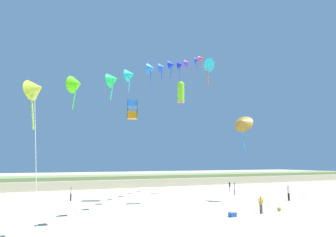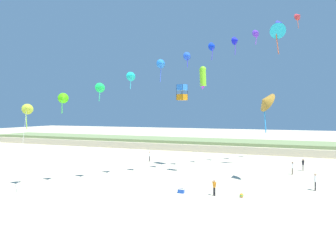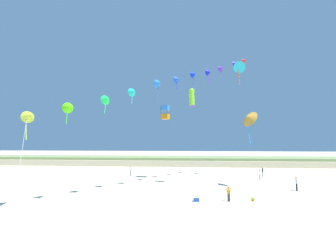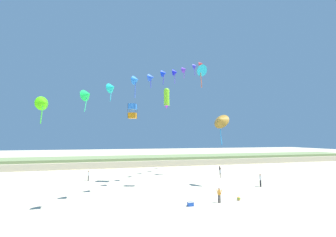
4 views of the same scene
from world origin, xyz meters
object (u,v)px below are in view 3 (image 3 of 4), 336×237
at_px(large_kite_high_solo, 165,112).
at_px(person_mid_center, 229,192).
at_px(large_kite_low_lead, 239,67).
at_px(large_kite_outer_drift, 248,118).
at_px(beach_ball, 253,199).
at_px(large_kite_mid_trail, 192,97).
at_px(person_far_right, 296,182).
at_px(person_near_left, 263,171).
at_px(beach_cooler, 196,199).
at_px(person_far_left, 131,170).
at_px(person_near_right, 260,174).

bearing_deg(large_kite_high_solo, person_mid_center, -59.96).
relative_size(large_kite_low_lead, large_kite_outer_drift, 0.93).
distance_m(person_mid_center, beach_ball, 2.53).
height_order(large_kite_low_lead, beach_ball, large_kite_low_lead).
distance_m(person_mid_center, large_kite_mid_trail, 14.33).
distance_m(person_far_right, large_kite_high_solo, 20.29).
xyz_separation_m(person_near_left, large_kite_outer_drift, (-4.30, -8.75, 7.96)).
bearing_deg(large_kite_outer_drift, beach_ball, -103.59).
height_order(beach_cooler, beach_ball, beach_cooler).
height_order(person_far_left, beach_cooler, person_far_left).
height_order(person_near_right, beach_cooler, person_near_right).
relative_size(person_far_right, large_kite_low_lead, 0.40).
bearing_deg(person_far_left, beach_cooler, -56.27).
bearing_deg(person_far_left, large_kite_high_solo, -23.14).
height_order(person_near_left, person_mid_center, person_near_left).
bearing_deg(large_kite_outer_drift, large_kite_mid_trail, 168.94).
distance_m(large_kite_high_solo, beach_cooler, 17.20).
bearing_deg(large_kite_low_lead, person_far_left, -179.20).
xyz_separation_m(person_near_right, large_kite_mid_trail, (-10.23, -4.40, 11.09)).
bearing_deg(person_far_right, large_kite_outer_drift, 161.60).
relative_size(large_kite_low_lead, beach_ball, 11.69).
bearing_deg(beach_cooler, person_mid_center, 4.21).
relative_size(person_far_left, large_kite_high_solo, 0.70).
relative_size(large_kite_low_lead, beach_cooler, 7.33).
xyz_separation_m(person_near_left, person_far_left, (-21.97, -0.19, -0.02)).
bearing_deg(large_kite_outer_drift, person_far_right, -18.40).
xyz_separation_m(person_mid_center, large_kite_mid_trail, (-3.28, 8.39, 11.14)).
distance_m(large_kite_mid_trail, large_kite_outer_drift, 8.05).
xyz_separation_m(person_mid_center, large_kite_outer_drift, (4.00, 6.97, 8.01)).
relative_size(person_near_right, person_far_left, 1.02).
distance_m(person_mid_center, person_far_left, 20.69).
xyz_separation_m(person_near_right, large_kite_low_lead, (-1.93, 3.00, 17.70)).
bearing_deg(person_near_right, person_far_right, -75.79).
height_order(large_kite_low_lead, beach_cooler, large_kite_low_lead).
xyz_separation_m(person_far_left, beach_ball, (16.07, -15.17, -0.71)).
bearing_deg(large_kite_mid_trail, large_kite_outer_drift, -11.06).
height_order(large_kite_low_lead, large_kite_outer_drift, large_kite_low_lead).
height_order(person_mid_center, large_kite_high_solo, large_kite_high_solo).
relative_size(person_mid_center, large_kite_low_lead, 0.35).
bearing_deg(person_near_right, large_kite_outer_drift, -116.88).
height_order(person_mid_center, large_kite_low_lead, large_kite_low_lead).
height_order(person_near_left, large_kite_mid_trail, large_kite_mid_trail).
relative_size(large_kite_outer_drift, beach_cooler, 7.93).
height_order(large_kite_mid_trail, beach_cooler, large_kite_mid_trail).
bearing_deg(beach_cooler, large_kite_mid_trail, 90.93).
bearing_deg(person_mid_center, large_kite_mid_trail, 111.34).
distance_m(person_far_right, beach_ball, 8.18).
bearing_deg(large_kite_low_lead, large_kite_high_solo, -166.82).
xyz_separation_m(large_kite_high_solo, beach_ball, (9.85, -12.51, -10.30)).
height_order(large_kite_mid_trail, beach_ball, large_kite_mid_trail).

